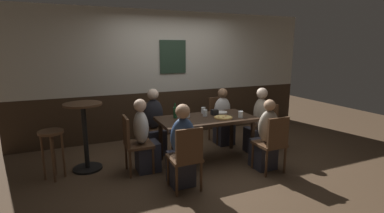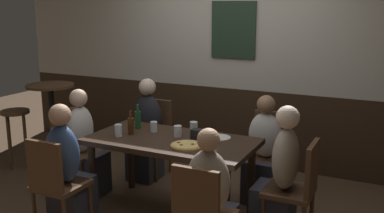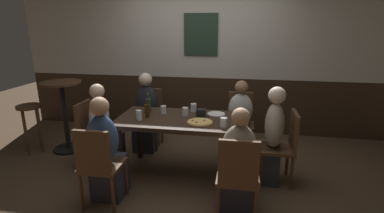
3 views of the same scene
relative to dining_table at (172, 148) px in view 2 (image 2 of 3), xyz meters
name	(u,v)px [view 2 (image 2 of 3)]	position (x,y,z in m)	size (l,w,h in m)	color
ground_plane	(172,212)	(0.00, 0.00, -0.65)	(12.00, 12.00, 0.00)	#4C3826
wall_back	(235,60)	(0.00, 1.65, 0.65)	(6.40, 0.13, 2.60)	#332316
dining_table	(172,148)	(0.00, 0.00, 0.00)	(1.58, 0.81, 0.74)	black
chair_right_far	(268,149)	(0.69, 0.82, -0.15)	(0.40, 0.40, 0.88)	#513521
chair_left_far	(154,133)	(-0.69, 0.82, -0.15)	(0.40, 0.40, 0.88)	#513521
chair_left_near	(55,181)	(-0.69, -0.82, -0.15)	(0.40, 0.40, 0.88)	#513521
chair_head_east	(298,186)	(1.20, 0.00, -0.15)	(0.40, 0.40, 0.88)	#513521
chair_head_west	(73,146)	(-1.20, 0.00, -0.15)	(0.40, 0.40, 0.88)	#513521
person_right_far	(263,157)	(0.69, 0.66, -0.19)	(0.34, 0.37, 1.09)	#2D2D38
person_left_far	(146,137)	(-0.69, 0.66, -0.16)	(0.34, 0.37, 1.16)	#2D2D38
person_right_near	(210,209)	(0.69, -0.66, -0.19)	(0.34, 0.37, 1.11)	#2D2D38
person_left_near	(68,176)	(-0.69, -0.66, -0.17)	(0.34, 0.37, 1.15)	#2D2D38
person_head_east	(279,182)	(1.04, 0.00, -0.16)	(0.37, 0.34, 1.17)	#2D2D38
person_head_west	(85,151)	(-1.04, 0.00, -0.18)	(0.37, 0.34, 1.13)	#2D2D38
pizza	(187,145)	(0.23, -0.14, 0.10)	(0.29, 0.29, 0.03)	tan
tumbler_short	(118,131)	(-0.49, -0.15, 0.14)	(0.07, 0.07, 0.12)	silver
pint_glass_amber	(178,132)	(0.02, 0.09, 0.14)	(0.08, 0.08, 0.11)	silver
highball_clear	(212,148)	(0.51, -0.22, 0.14)	(0.08, 0.08, 0.11)	silver
tumbler_water	(154,127)	(-0.27, 0.14, 0.13)	(0.07, 0.07, 0.10)	silver
pint_glass_stout	(194,128)	(0.09, 0.30, 0.13)	(0.08, 0.08, 0.10)	silver
beer_bottle_green	(138,119)	(-0.48, 0.17, 0.19)	(0.06, 0.06, 0.25)	#194723
beer_bottle_brown	(131,125)	(-0.43, -0.03, 0.18)	(0.06, 0.06, 0.23)	#42230F
plate_white_large	(219,138)	(0.39, 0.22, 0.10)	(0.22, 0.22, 0.01)	white
condiment_caddy	(197,134)	(0.21, 0.12, 0.13)	(0.11, 0.09, 0.09)	black
side_bar_table	(53,120)	(-1.86, 0.41, -0.03)	(0.56, 0.56, 1.05)	black
bar_stool	(16,123)	(-2.31, 0.26, -0.09)	(0.34, 0.34, 0.72)	#513521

